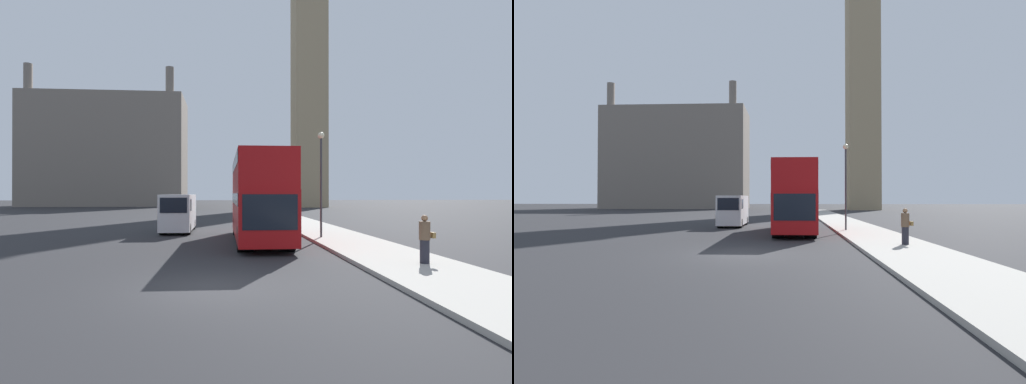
% 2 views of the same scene
% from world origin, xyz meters
% --- Properties ---
extents(ground_plane, '(300.00, 300.00, 0.00)m').
position_xyz_m(ground_plane, '(0.00, 0.00, 0.00)').
color(ground_plane, '#28282B').
extents(sidewalk_strip, '(3.69, 120.00, 0.15)m').
position_xyz_m(sidewalk_strip, '(6.84, 0.00, 0.07)').
color(sidewalk_strip, '#ADA89E').
rests_on(sidewalk_strip, ground_plane).
extents(clock_tower, '(6.62, 6.79, 65.62)m').
position_xyz_m(clock_tower, '(16.64, 64.79, 33.63)').
color(clock_tower, tan).
rests_on(clock_tower, ground_plane).
extents(building_block_distant, '(31.98, 13.64, 27.86)m').
position_xyz_m(building_block_distant, '(-24.08, 75.60, 11.46)').
color(building_block_distant, slate).
rests_on(building_block_distant, ground_plane).
extents(red_double_decker_bus, '(2.59, 10.57, 4.50)m').
position_xyz_m(red_double_decker_bus, '(2.19, 10.36, 2.51)').
color(red_double_decker_bus, '#A80F11').
rests_on(red_double_decker_bus, ground_plane).
extents(white_van, '(1.94, 5.56, 2.50)m').
position_xyz_m(white_van, '(-2.69, 16.12, 1.34)').
color(white_van, white).
rests_on(white_van, ground_plane).
extents(pedestrian, '(0.53, 0.37, 1.67)m').
position_xyz_m(pedestrian, '(7.26, 2.43, 0.98)').
color(pedestrian, '#23232D').
rests_on(pedestrian, sidewalk_strip).
extents(street_lamp, '(0.36, 0.36, 5.83)m').
position_xyz_m(street_lamp, '(5.72, 10.96, 3.97)').
color(street_lamp, '#38383D').
rests_on(street_lamp, sidewalk_strip).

